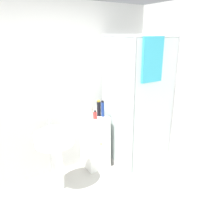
{
  "coord_description": "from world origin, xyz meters",
  "views": [
    {
      "loc": [
        -0.87,
        -1.3,
        2.07
      ],
      "look_at": [
        0.74,
        1.17,
        1.01
      ],
      "focal_mm": 35.0,
      "sensor_mm": 36.0,
      "label": 1
    }
  ],
  "objects_px": {
    "soap_dispenser": "(95,115)",
    "sink": "(55,147)",
    "lotion_bottle_white": "(91,111)",
    "shampoo_bottle_tall_black": "(99,108)",
    "shampoo_bottle_blue": "(103,109)"
  },
  "relations": [
    {
      "from": "shampoo_bottle_blue",
      "to": "lotion_bottle_white",
      "type": "height_order",
      "value": "shampoo_bottle_blue"
    },
    {
      "from": "shampoo_bottle_tall_black",
      "to": "sink",
      "type": "bearing_deg",
      "value": -166.14
    },
    {
      "from": "lotion_bottle_white",
      "to": "shampoo_bottle_tall_black",
      "type": "bearing_deg",
      "value": -61.36
    },
    {
      "from": "soap_dispenser",
      "to": "shampoo_bottle_tall_black",
      "type": "distance_m",
      "value": 0.15
    },
    {
      "from": "soap_dispenser",
      "to": "lotion_bottle_white",
      "type": "xyz_separation_m",
      "value": [
        0.04,
        0.2,
        0.0
      ]
    },
    {
      "from": "shampoo_bottle_tall_black",
      "to": "shampoo_bottle_blue",
      "type": "xyz_separation_m",
      "value": [
        0.04,
        -0.05,
        -0.0
      ]
    },
    {
      "from": "soap_dispenser",
      "to": "lotion_bottle_white",
      "type": "height_order",
      "value": "lotion_bottle_white"
    },
    {
      "from": "sink",
      "to": "lotion_bottle_white",
      "type": "height_order",
      "value": "lotion_bottle_white"
    },
    {
      "from": "shampoo_bottle_tall_black",
      "to": "lotion_bottle_white",
      "type": "height_order",
      "value": "shampoo_bottle_tall_black"
    },
    {
      "from": "soap_dispenser",
      "to": "shampoo_bottle_tall_black",
      "type": "relative_size",
      "value": 0.53
    },
    {
      "from": "shampoo_bottle_blue",
      "to": "soap_dispenser",
      "type": "bearing_deg",
      "value": -171.64
    },
    {
      "from": "soap_dispenser",
      "to": "sink",
      "type": "bearing_deg",
      "value": -169.92
    },
    {
      "from": "shampoo_bottle_tall_black",
      "to": "shampoo_bottle_blue",
      "type": "bearing_deg",
      "value": -54.67
    },
    {
      "from": "soap_dispenser",
      "to": "shampoo_bottle_blue",
      "type": "relative_size",
      "value": 0.53
    },
    {
      "from": "shampoo_bottle_blue",
      "to": "shampoo_bottle_tall_black",
      "type": "bearing_deg",
      "value": 125.33
    }
  ]
}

